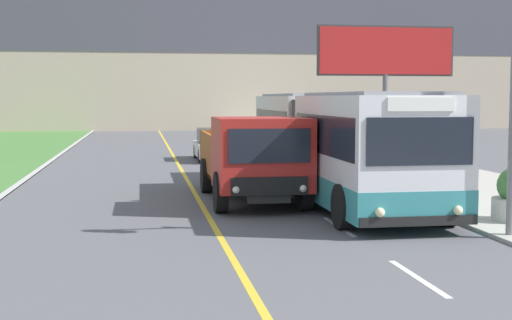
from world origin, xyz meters
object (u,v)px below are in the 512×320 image
(city_bus, at_px, (335,144))
(traffic_light_mast, at_px, (487,39))
(planter_round_second, at_px, (429,173))
(dump_truck, at_px, (255,160))
(planter_round_third, at_px, (373,159))
(car_distant, at_px, (216,145))
(billboard_large, at_px, (386,55))

(city_bus, relative_size, traffic_light_mast, 2.02)
(planter_round_second, bearing_deg, city_bus, -177.83)
(dump_truck, relative_size, traffic_light_mast, 1.06)
(planter_round_second, height_order, planter_round_third, planter_round_second)
(planter_round_second, xyz_separation_m, planter_round_third, (-0.01, 5.15, -0.05))
(city_bus, relative_size, car_distant, 2.99)
(dump_truck, bearing_deg, city_bus, 24.61)
(billboard_large, relative_size, planter_round_third, 5.46)
(dump_truck, bearing_deg, traffic_light_mast, -54.94)
(dump_truck, distance_m, planter_round_second, 5.65)
(dump_truck, distance_m, traffic_light_mast, 7.19)
(dump_truck, distance_m, planter_round_third, 8.45)
(dump_truck, bearing_deg, planter_round_third, 49.57)
(billboard_large, bearing_deg, dump_truck, -122.63)
(car_distant, distance_m, planter_round_second, 13.59)
(car_distant, xyz_separation_m, billboard_large, (7.70, -1.24, 4.11))
(dump_truck, height_order, billboard_large, billboard_large)
(city_bus, height_order, billboard_large, billboard_large)
(car_distant, height_order, planter_round_second, car_distant)
(billboard_large, xyz_separation_m, planter_round_third, (-2.62, -6.22, -4.20))
(city_bus, xyz_separation_m, traffic_light_mast, (1.26, -6.56, 2.51))
(car_distant, relative_size, traffic_light_mast, 0.67)
(dump_truck, bearing_deg, car_distant, 88.39)
(dump_truck, relative_size, planter_round_third, 5.74)
(traffic_light_mast, height_order, planter_round_second, traffic_light_mast)
(billboard_large, bearing_deg, car_distant, 170.83)
(traffic_light_mast, bearing_deg, billboard_large, 76.61)
(city_bus, bearing_deg, planter_round_third, 60.82)
(city_bus, bearing_deg, billboard_large, 64.15)
(traffic_light_mast, bearing_deg, dump_truck, 125.06)
(dump_truck, xyz_separation_m, planter_round_second, (5.47, 1.27, -0.56))
(city_bus, distance_m, billboard_large, 13.16)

